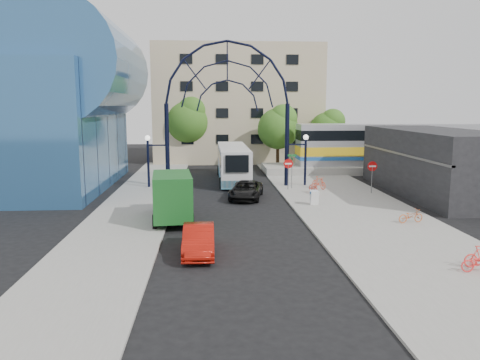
{
  "coord_description": "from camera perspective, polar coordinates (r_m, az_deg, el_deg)",
  "views": [
    {
      "loc": [
        -1.55,
        -24.94,
        6.84
      ],
      "look_at": [
        0.51,
        6.0,
        1.89
      ],
      "focal_mm": 35.0,
      "sensor_mm": 36.0,
      "label": 1
    }
  ],
  "objects": [
    {
      "name": "tree_north_b",
      "position": [
        54.94,
        -6.28,
        7.37
      ],
      "size": [
        5.12,
        5.12,
        8.0
      ],
      "color": "#382314",
      "rests_on": "ground"
    },
    {
      "name": "bike_near_b",
      "position": [
        38.68,
        9.6,
        -0.32
      ],
      "size": [
        1.16,
        1.7,
        1.0
      ],
      "primitive_type": "imported",
      "rotation": [
        0.0,
        0.0,
        0.46
      ],
      "color": "#F85331",
      "rests_on": "sidewalk_east"
    },
    {
      "name": "commercial_block_east",
      "position": [
        39.34,
        22.73,
        2.02
      ],
      "size": [
        6.0,
        16.0,
        5.0
      ],
      "primitive_type": "cube",
      "color": "black",
      "rests_on": "ground"
    },
    {
      "name": "ground",
      "position": [
        25.91,
        -0.24,
        -6.24
      ],
      "size": [
        120.0,
        120.0,
        0.0
      ],
      "primitive_type": "plane",
      "color": "black",
      "rests_on": "ground"
    },
    {
      "name": "sandwich_board",
      "position": [
        32.31,
        9.06,
        -1.93
      ],
      "size": [
        0.55,
        0.61,
        0.99
      ],
      "color": "white",
      "rests_on": "sidewalk_east"
    },
    {
      "name": "train_car",
      "position": [
        51.8,
        20.85,
        4.11
      ],
      "size": [
        25.1,
        3.05,
        4.2
      ],
      "color": "#B7B7BC",
      "rests_on": "train_platform"
    },
    {
      "name": "sidewalk_east",
      "position": [
        31.22,
        14.14,
        -3.76
      ],
      "size": [
        8.0,
        56.0,
        0.12
      ],
      "primitive_type": "cube",
      "color": "gray",
      "rests_on": "ground"
    },
    {
      "name": "bike_near_a",
      "position": [
        36.58,
        8.94,
        -0.93
      ],
      "size": [
        0.86,
        1.76,
        0.89
      ],
      "primitive_type": "imported",
      "rotation": [
        0.0,
        0.0,
        0.16
      ],
      "color": "red",
      "rests_on": "sidewalk_east"
    },
    {
      "name": "bike_far_a",
      "position": [
        28.88,
        20.09,
        -4.13
      ],
      "size": [
        1.6,
        0.79,
        0.81
      ],
      "primitive_type": "imported",
      "rotation": [
        0.0,
        0.0,
        1.75
      ],
      "color": "#CA5C28",
      "rests_on": "sidewalk_east"
    },
    {
      "name": "tree_north_c",
      "position": [
        54.67,
        10.75,
        6.22
      ],
      "size": [
        4.16,
        4.16,
        6.5
      ],
      "color": "#382314",
      "rests_on": "ground"
    },
    {
      "name": "train_platform",
      "position": [
        52.05,
        20.7,
        1.37
      ],
      "size": [
        32.0,
        5.0,
        0.8
      ],
      "primitive_type": "cube",
      "color": "gray",
      "rests_on": "ground"
    },
    {
      "name": "street_name_sign",
      "position": [
        38.43,
        6.35,
        1.97
      ],
      "size": [
        0.7,
        0.7,
        2.8
      ],
      "color": "slate",
      "rests_on": "sidewalk_east"
    },
    {
      "name": "transit_hall",
      "position": [
        42.24,
        -23.05,
        8.16
      ],
      "size": [
        16.5,
        18.0,
        14.5
      ],
      "color": "#2E5D8F",
      "rests_on": "ground"
    },
    {
      "name": "stop_sign",
      "position": [
        37.79,
        5.9,
        1.65
      ],
      "size": [
        0.8,
        0.07,
        2.5
      ],
      "color": "slate",
      "rests_on": "sidewalk_east"
    },
    {
      "name": "city_bus",
      "position": [
        42.93,
        -0.85,
        2.12
      ],
      "size": [
        2.77,
        11.54,
        3.16
      ],
      "rotation": [
        0.0,
        0.0,
        0.0
      ],
      "color": "silver",
      "rests_on": "ground"
    },
    {
      "name": "plaza_west",
      "position": [
        32.06,
        -12.62,
        -3.37
      ],
      "size": [
        5.0,
        50.0,
        0.12
      ],
      "primitive_type": "cube",
      "color": "gray",
      "rests_on": "ground"
    },
    {
      "name": "black_suv",
      "position": [
        34.6,
        0.75,
        -1.23
      ],
      "size": [
        3.09,
        5.07,
        1.31
      ],
      "primitive_type": "imported",
      "rotation": [
        0.0,
        0.0,
        -0.21
      ],
      "color": "black",
      "rests_on": "ground"
    },
    {
      "name": "apartment_block",
      "position": [
        60.02,
        -0.42,
        9.22
      ],
      "size": [
        20.0,
        12.1,
        14.0
      ],
      "color": "#C3B387",
      "rests_on": "ground"
    },
    {
      "name": "gateway_arch",
      "position": [
        39.01,
        -1.55,
        11.58
      ],
      "size": [
        13.64,
        0.44,
        12.1
      ],
      "color": "black",
      "rests_on": "ground"
    },
    {
      "name": "red_sedan",
      "position": [
        21.95,
        -5.06,
        -7.28
      ],
      "size": [
        1.44,
        4.11,
        1.35
      ],
      "primitive_type": "imported",
      "rotation": [
        0.0,
        0.0,
        0.0
      ],
      "color": "#AB140A",
      "rests_on": "ground"
    },
    {
      "name": "tree_north_a",
      "position": [
        51.49,
        4.8,
        6.54
      ],
      "size": [
        4.48,
        4.48,
        7.0
      ],
      "color": "#382314",
      "rests_on": "ground"
    },
    {
      "name": "do_not_enter_sign",
      "position": [
        37.44,
        15.82,
        1.25
      ],
      "size": [
        0.76,
        0.07,
        2.48
      ],
      "color": "slate",
      "rests_on": "sidewalk_east"
    },
    {
      "name": "green_truck",
      "position": [
        28.08,
        -8.28,
        -2.04
      ],
      "size": [
        2.7,
        6.03,
        2.95
      ],
      "rotation": [
        0.0,
        0.0,
        0.1
      ],
      "color": "black",
      "rests_on": "ground"
    }
  ]
}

